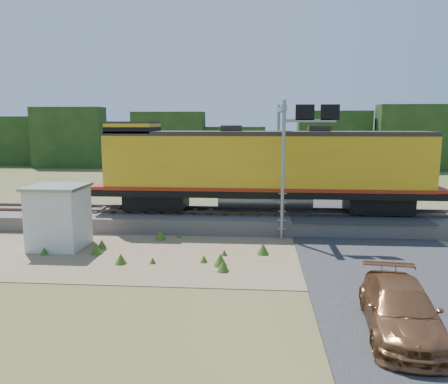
# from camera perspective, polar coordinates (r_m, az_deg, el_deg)

# --- Properties ---
(ground) EXTENTS (140.00, 140.00, 0.00)m
(ground) POSITION_cam_1_polar(r_m,az_deg,el_deg) (18.93, -1.00, -8.63)
(ground) COLOR #475123
(ground) RESTS_ON ground
(ballast) EXTENTS (70.00, 5.00, 0.80)m
(ballast) POSITION_cam_1_polar(r_m,az_deg,el_deg) (24.60, 0.34, -3.50)
(ballast) COLOR slate
(ballast) RESTS_ON ground
(rails) EXTENTS (70.00, 1.54, 0.16)m
(rails) POSITION_cam_1_polar(r_m,az_deg,el_deg) (24.50, 0.34, -2.41)
(rails) COLOR brown
(rails) RESTS_ON ballast
(dirt_shoulder) EXTENTS (26.00, 8.00, 0.03)m
(dirt_shoulder) POSITION_cam_1_polar(r_m,az_deg,el_deg) (19.68, -6.72, -7.95)
(dirt_shoulder) COLOR #8C7754
(dirt_shoulder) RESTS_ON ground
(road) EXTENTS (7.00, 66.00, 0.86)m
(road) POSITION_cam_1_polar(r_m,az_deg,el_deg) (20.22, 19.56, -7.74)
(road) COLOR #38383A
(road) RESTS_ON ground
(tree_line_north) EXTENTS (130.00, 3.00, 6.50)m
(tree_line_north) POSITION_cam_1_polar(r_m,az_deg,el_deg) (56.04, 2.73, 6.32)
(tree_line_north) COLOR #1B3312
(tree_line_north) RESTS_ON ground
(weed_clumps) EXTENTS (15.00, 6.20, 0.56)m
(weed_clumps) POSITION_cam_1_polar(r_m,az_deg,el_deg) (19.65, -11.29, -8.14)
(weed_clumps) COLOR #3B601B
(weed_clumps) RESTS_ON ground
(locomotive) EXTENTS (18.81, 2.87, 4.85)m
(locomotive) POSITION_cam_1_polar(r_m,az_deg,el_deg) (24.07, 4.80, 3.31)
(locomotive) COLOR black
(locomotive) RESTS_ON rails
(shed) EXTENTS (2.47, 2.47, 2.93)m
(shed) POSITION_cam_1_polar(r_m,az_deg,el_deg) (21.47, -20.76, -3.01)
(shed) COLOR silver
(shed) RESTS_ON ground
(signal_gantry) EXTENTS (2.70, 6.20, 6.81)m
(signal_gantry) POSITION_cam_1_polar(r_m,az_deg,el_deg) (23.35, 8.35, 7.44)
(signal_gantry) COLOR gray
(signal_gantry) RESTS_ON ground
(car) EXTENTS (2.44, 4.86, 1.35)m
(car) POSITION_cam_1_polar(r_m,az_deg,el_deg) (13.33, 22.09, -14.03)
(car) COLOR brown
(car) RESTS_ON ground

